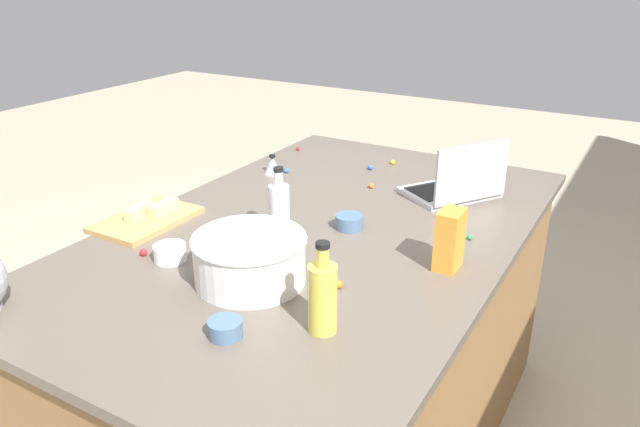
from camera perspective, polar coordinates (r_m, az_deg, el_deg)
name	(u,v)px	position (r m, az deg, el deg)	size (l,w,h in m)	color
island_counter	(320,346)	(2.15, 0.00, -12.32)	(1.87, 1.16, 0.90)	olive
laptop	(456,186)	(2.21, 12.62, 2.57)	(0.38, 0.36, 0.22)	#B7B7BC
mixing_bowl_large	(250,258)	(1.60, -6.60, -4.15)	(0.30, 0.30, 0.13)	white
bottle_oil	(323,296)	(1.38, 0.24, -7.75)	(0.07, 0.07, 0.22)	#DBC64C
bottle_vinegar	(279,209)	(1.85, -3.82, 0.45)	(0.06, 0.06, 0.22)	white
cutting_board	(147,220)	(2.05, -15.93, -0.56)	(0.33, 0.21, 0.02)	tan
butter_stick_left	(139,211)	(2.05, -16.57, 0.20)	(0.11, 0.04, 0.04)	#F4E58C
butter_stick_right	(163,208)	(2.06, -14.47, 0.54)	(0.11, 0.04, 0.04)	#F4E58C
ramekin_small	(349,222)	(1.92, 2.74, -0.78)	(0.09, 0.09, 0.04)	slate
ramekin_medium	(225,328)	(1.41, -8.86, -10.57)	(0.08, 0.08, 0.04)	slate
ramekin_wide	(170,253)	(1.77, -13.87, -3.58)	(0.09, 0.09, 0.05)	white
kitchen_timer	(273,165)	(2.42, -4.47, 4.56)	(0.07, 0.07, 0.08)	#B2B2B7
candy_bag	(449,240)	(1.69, 12.03, -2.42)	(0.09, 0.06, 0.17)	gold
candy_0	(470,238)	(1.90, 13.84, -2.20)	(0.02, 0.02, 0.02)	green
candy_1	(298,148)	(2.72, -2.09, 6.11)	(0.02, 0.02, 0.02)	red
candy_2	(393,162)	(2.55, 6.83, 4.80)	(0.02, 0.02, 0.02)	yellow
candy_3	(144,252)	(1.82, -16.19, -3.49)	(0.02, 0.02, 0.02)	red
candy_4	(371,186)	(2.27, 4.83, 2.60)	(0.02, 0.02, 0.02)	orange
candy_5	(326,324)	(1.43, 0.55, -10.30)	(0.01, 0.01, 0.01)	red
candy_6	(286,171)	(2.43, -3.16, 4.04)	(0.02, 0.02, 0.02)	blue
candy_7	(339,284)	(1.59, 1.76, -6.65)	(0.02, 0.02, 0.02)	orange
candy_8	(370,167)	(2.47, 4.74, 4.33)	(0.02, 0.02, 0.02)	blue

